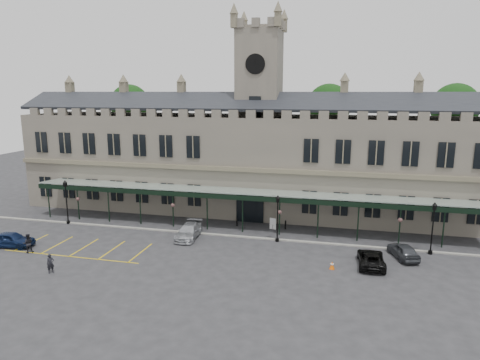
% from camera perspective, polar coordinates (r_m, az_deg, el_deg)
% --- Properties ---
extents(ground, '(140.00, 140.00, 0.00)m').
position_cam_1_polar(ground, '(40.14, -2.03, -10.14)').
color(ground, '#2A2A2C').
extents(station_building, '(60.00, 10.36, 17.30)m').
position_cam_1_polar(station_building, '(53.42, 2.49, 2.60)').
color(station_building, '#5F594F').
rests_on(station_building, ground).
extents(clock_tower, '(5.60, 5.60, 24.80)m').
position_cam_1_polar(clock_tower, '(52.85, 2.57, 9.74)').
color(clock_tower, '#5F594F').
rests_on(clock_tower, ground).
extents(canopy, '(50.00, 4.10, 4.30)m').
position_cam_1_polar(canopy, '(46.22, 0.43, -4.01)').
color(canopy, '#8C9E93').
rests_on(canopy, ground).
extents(kerb, '(60.00, 0.40, 0.12)m').
position_cam_1_polar(kerb, '(45.10, -0.15, -7.53)').
color(kerb, gray).
rests_on(kerb, ground).
extents(parking_markings, '(16.00, 6.00, 0.01)m').
position_cam_1_polar(parking_markings, '(44.54, -20.42, -8.64)').
color(parking_markings, gold).
rests_on(parking_markings, ground).
extents(tree_behind_left, '(6.00, 6.00, 16.00)m').
position_cam_1_polar(tree_behind_left, '(68.82, -14.46, 9.61)').
color(tree_behind_left, '#332314').
rests_on(tree_behind_left, ground).
extents(tree_behind_mid, '(6.00, 6.00, 16.00)m').
position_cam_1_polar(tree_behind_mid, '(60.93, 11.73, 9.50)').
color(tree_behind_mid, '#332314').
rests_on(tree_behind_mid, ground).
extents(tree_behind_right, '(6.00, 6.00, 16.00)m').
position_cam_1_polar(tree_behind_right, '(62.47, 26.72, 8.56)').
color(tree_behind_right, '#332314').
rests_on(tree_behind_right, ground).
extents(lamp_post_left, '(0.49, 0.49, 5.15)m').
position_cam_1_polar(lamp_post_left, '(52.51, -22.16, -2.23)').
color(lamp_post_left, black).
rests_on(lamp_post_left, ground).
extents(lamp_post_mid, '(0.46, 0.46, 4.86)m').
position_cam_1_polar(lamp_post_mid, '(43.14, 5.04, -4.55)').
color(lamp_post_mid, black).
rests_on(lamp_post_mid, ground).
extents(lamp_post_right, '(0.48, 0.48, 5.04)m').
position_cam_1_polar(lamp_post_right, '(43.48, 24.34, -5.31)').
color(lamp_post_right, black).
rests_on(lamp_post_right, ground).
extents(traffic_cone, '(0.44, 0.44, 0.69)m').
position_cam_1_polar(traffic_cone, '(38.17, 12.17, -11.05)').
color(traffic_cone, '#F25D07').
rests_on(traffic_cone, ground).
extents(sign_board, '(0.72, 0.23, 1.25)m').
position_cam_1_polar(sign_board, '(47.55, 4.40, -5.85)').
color(sign_board, black).
rests_on(sign_board, ground).
extents(bollard_left, '(0.15, 0.15, 0.85)m').
position_cam_1_polar(bollard_left, '(48.50, -0.40, -5.68)').
color(bollard_left, black).
rests_on(bollard_left, ground).
extents(bollard_right, '(0.17, 0.17, 0.98)m').
position_cam_1_polar(bollard_right, '(47.73, 6.08, -5.96)').
color(bollard_right, black).
rests_on(bollard_right, ground).
extents(car_left_a, '(4.61, 2.33, 1.51)m').
position_cam_1_polar(car_left_a, '(47.76, -28.21, -7.00)').
color(car_left_a, '#0E1B3D').
rests_on(car_left_a, ground).
extents(car_taxi, '(2.28, 5.02, 1.43)m').
position_cam_1_polar(car_taxi, '(44.97, -6.84, -6.80)').
color(car_taxi, '#A3A6AB').
rests_on(car_taxi, ground).
extents(car_van, '(2.30, 4.75, 1.30)m').
position_cam_1_polar(car_van, '(39.60, 17.08, -9.97)').
color(car_van, black).
rests_on(car_van, ground).
extents(car_right_a, '(2.85, 4.40, 1.39)m').
position_cam_1_polar(car_right_a, '(42.22, 20.93, -8.80)').
color(car_right_a, '#373A3F').
rests_on(car_right_a, ground).
extents(person_a, '(0.69, 0.72, 1.66)m').
position_cam_1_polar(person_a, '(39.70, -23.95, -10.16)').
color(person_a, black).
rests_on(person_a, ground).
extents(person_b, '(1.14, 1.09, 1.85)m').
position_cam_1_polar(person_b, '(45.32, -26.43, -7.56)').
color(person_b, black).
rests_on(person_b, ground).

